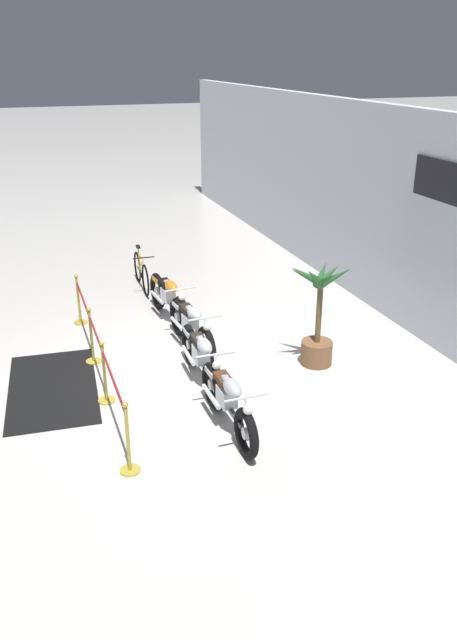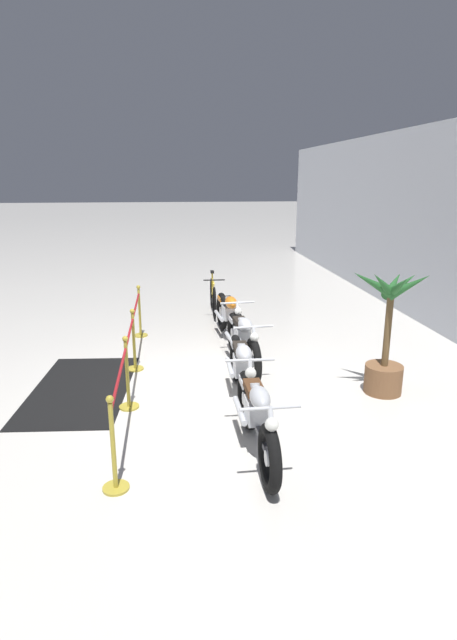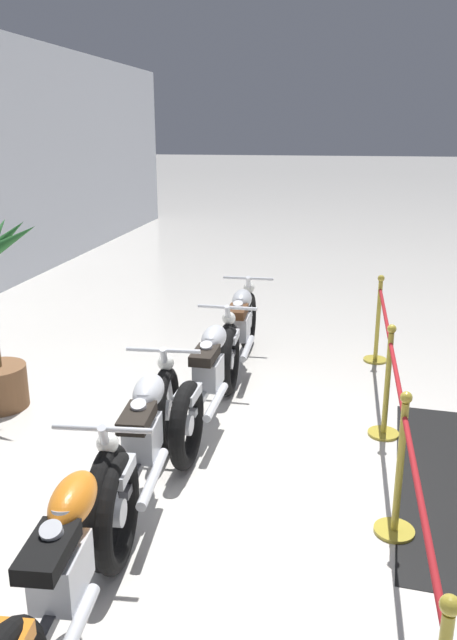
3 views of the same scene
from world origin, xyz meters
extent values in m
plane|color=silver|center=(0.00, 0.00, 0.00)|extent=(120.00, 120.00, 0.00)
torus|color=black|center=(-1.35, 0.71, 0.39)|extent=(0.80, 0.18, 0.79)
cylinder|color=silver|center=(-1.35, 0.71, 0.39)|extent=(0.19, 0.10, 0.19)
cylinder|color=silver|center=(-1.26, 0.72, 0.68)|extent=(0.31, 0.08, 0.59)
cube|color=silver|center=(-2.15, 0.65, 0.55)|extent=(0.38, 0.25, 0.26)
cylinder|color=silver|center=(-2.11, 0.65, 0.75)|extent=(0.19, 0.12, 0.24)
cylinder|color=silver|center=(-2.19, 0.64, 0.75)|extent=(0.19, 0.12, 0.24)
cube|color=#47474C|center=(-2.10, 0.65, 0.41)|extent=(1.20, 0.16, 0.06)
ellipsoid|color=orange|center=(-1.92, 0.66, 0.81)|extent=(0.48, 0.26, 0.22)
cube|color=black|center=(-2.28, 0.63, 0.77)|extent=(0.42, 0.23, 0.09)
cylinder|color=silver|center=(-1.37, 0.71, 0.94)|extent=(0.09, 0.62, 0.04)
sphere|color=silver|center=(-1.29, 0.72, 0.80)|extent=(0.14, 0.14, 0.14)
torus|color=black|center=(0.11, 0.76, 0.37)|extent=(0.75, 0.17, 0.75)
torus|color=black|center=(-1.38, 0.64, 0.37)|extent=(0.75, 0.17, 0.75)
cylinder|color=silver|center=(0.11, 0.76, 0.37)|extent=(0.18, 0.09, 0.18)
cylinder|color=silver|center=(-1.38, 0.64, 0.37)|extent=(0.18, 0.09, 0.18)
cylinder|color=silver|center=(0.20, 0.76, 0.66)|extent=(0.31, 0.08, 0.59)
cube|color=silver|center=(-0.69, 0.70, 0.53)|extent=(0.38, 0.25, 0.26)
cylinder|color=silver|center=(-0.65, 0.70, 0.73)|extent=(0.19, 0.12, 0.24)
cylinder|color=silver|center=(-0.73, 0.69, 0.73)|extent=(0.19, 0.12, 0.24)
cylinder|color=silver|center=(-0.97, 0.53, 0.39)|extent=(0.70, 0.12, 0.07)
cube|color=#47474C|center=(-0.64, 0.70, 0.39)|extent=(1.19, 0.15, 0.06)
ellipsoid|color=#B7BABF|center=(-0.46, 0.71, 0.79)|extent=(0.48, 0.25, 0.22)
cube|color=black|center=(-0.82, 0.69, 0.75)|extent=(0.41, 0.23, 0.09)
cube|color=#B7BABF|center=(-1.33, 0.65, 0.64)|extent=(0.33, 0.18, 0.08)
cylinder|color=silver|center=(0.09, 0.76, 0.92)|extent=(0.08, 0.62, 0.04)
sphere|color=silver|center=(0.17, 0.76, 0.78)|extent=(0.14, 0.14, 0.14)
torus|color=black|center=(1.49, 0.48, 0.36)|extent=(0.73, 0.15, 0.73)
torus|color=black|center=(-0.12, 0.52, 0.36)|extent=(0.73, 0.15, 0.73)
cylinder|color=silver|center=(1.49, 0.48, 0.36)|extent=(0.17, 0.08, 0.17)
cylinder|color=silver|center=(-0.12, 0.52, 0.36)|extent=(0.17, 0.08, 0.17)
cylinder|color=silver|center=(1.58, 0.47, 0.65)|extent=(0.30, 0.06, 0.59)
cube|color=silver|center=(0.64, 0.50, 0.52)|extent=(0.37, 0.23, 0.26)
cylinder|color=silver|center=(0.68, 0.50, 0.72)|extent=(0.18, 0.11, 0.24)
cylinder|color=silver|center=(0.60, 0.50, 0.72)|extent=(0.18, 0.11, 0.24)
cylinder|color=silver|center=(0.33, 0.36, 0.38)|extent=(0.70, 0.09, 0.07)
cube|color=#ADAFB5|center=(0.69, 0.50, 0.38)|extent=(1.29, 0.09, 0.06)
ellipsoid|color=#B7BABF|center=(0.87, 0.49, 0.78)|extent=(0.47, 0.23, 0.22)
cube|color=black|center=(0.51, 0.50, 0.74)|extent=(0.40, 0.21, 0.09)
cube|color=#B7BABF|center=(-0.07, 0.51, 0.62)|extent=(0.32, 0.17, 0.08)
cylinder|color=silver|center=(1.47, 0.48, 0.91)|extent=(0.05, 0.62, 0.04)
sphere|color=silver|center=(1.55, 0.48, 0.77)|extent=(0.14, 0.14, 0.14)
torus|color=black|center=(2.83, 0.47, 0.36)|extent=(0.72, 0.14, 0.72)
torus|color=black|center=(1.39, 0.44, 0.36)|extent=(0.72, 0.14, 0.72)
cylinder|color=silver|center=(2.83, 0.47, 0.36)|extent=(0.17, 0.08, 0.17)
cylinder|color=silver|center=(1.39, 0.44, 0.36)|extent=(0.17, 0.08, 0.17)
cylinder|color=silver|center=(2.92, 0.47, 0.64)|extent=(0.30, 0.06, 0.59)
cube|color=silver|center=(2.06, 0.45, 0.52)|extent=(0.36, 0.23, 0.26)
cylinder|color=silver|center=(2.10, 0.45, 0.72)|extent=(0.18, 0.11, 0.24)
cylinder|color=silver|center=(2.02, 0.45, 0.72)|extent=(0.18, 0.11, 0.24)
cylinder|color=silver|center=(1.76, 0.31, 0.38)|extent=(0.70, 0.08, 0.07)
cube|color=#47474C|center=(2.11, 0.46, 0.38)|extent=(1.15, 0.08, 0.06)
ellipsoid|color=#B7BABF|center=(2.29, 0.46, 0.78)|extent=(0.46, 0.23, 0.22)
cube|color=#4C2D19|center=(1.93, 0.45, 0.74)|extent=(0.40, 0.21, 0.09)
cube|color=#B7BABF|center=(1.44, 0.44, 0.61)|extent=(0.32, 0.16, 0.08)
cylinder|color=silver|center=(2.81, 0.47, 0.91)|extent=(0.05, 0.62, 0.04)
sphere|color=silver|center=(2.89, 0.47, 0.77)|extent=(0.14, 0.14, 0.14)
cone|color=#235B28|center=(0.64, 2.37, 1.67)|extent=(0.19, 0.67, 0.47)
cone|color=#235B28|center=(0.74, 2.48, 1.67)|extent=(0.35, 0.48, 0.50)
sphere|color=gold|center=(-2.59, -1.11, 1.01)|extent=(0.08, 0.08, 0.08)
cylinder|color=maroon|center=(-1.66, -1.11, 0.88)|extent=(1.78, 0.04, 0.04)
cylinder|color=maroon|center=(0.00, -1.11, 0.88)|extent=(1.40, 0.04, 0.04)
cylinder|color=maroon|center=(1.69, -1.11, 0.88)|extent=(1.84, 0.04, 0.04)
cylinder|color=gold|center=(-0.73, -1.11, 0.01)|extent=(0.28, 0.28, 0.03)
cylinder|color=gold|center=(-0.73, -1.11, 0.50)|extent=(0.05, 0.05, 0.95)
sphere|color=gold|center=(-0.73, -1.11, 1.01)|extent=(0.08, 0.08, 0.08)
cylinder|color=gold|center=(0.73, -1.11, 0.01)|extent=(0.28, 0.28, 0.03)
cylinder|color=gold|center=(0.73, -1.11, 0.50)|extent=(0.05, 0.05, 0.95)
sphere|color=gold|center=(0.73, -1.11, 1.01)|extent=(0.08, 0.08, 0.08)
cylinder|color=gold|center=(2.64, -1.11, 0.01)|extent=(0.28, 0.28, 0.03)
cylinder|color=gold|center=(2.64, -1.11, 0.50)|extent=(0.05, 0.05, 0.95)
sphere|color=gold|center=(2.64, -1.11, 1.01)|extent=(0.08, 0.08, 0.08)
camera|label=1|loc=(9.51, -2.13, 5.12)|focal=35.00mm
camera|label=2|loc=(7.24, -0.48, 3.11)|focal=28.00mm
camera|label=3|loc=(-4.56, -0.65, 2.68)|focal=35.00mm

